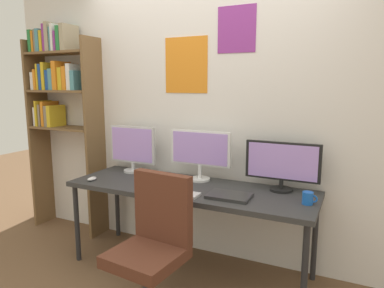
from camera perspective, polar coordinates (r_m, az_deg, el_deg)
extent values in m
cube|color=silver|center=(3.18, 2.89, 4.75)|extent=(4.46, 0.10, 2.60)
cube|color=orange|center=(3.21, -0.98, 12.78)|extent=(0.42, 0.01, 0.50)
cube|color=#8C338C|center=(3.06, 7.31, 18.15)|extent=(0.33, 0.01, 0.38)
cube|color=#333333|center=(2.92, -0.43, -7.34)|extent=(2.06, 0.68, 0.04)
cylinder|color=#262628|center=(3.36, -18.33, -12.21)|extent=(0.04, 0.04, 0.70)
cylinder|color=#262628|center=(2.54, 17.94, -19.60)|extent=(0.04, 0.04, 0.70)
cylinder|color=#262628|center=(3.76, -12.14, -9.49)|extent=(0.04, 0.04, 0.70)
cylinder|color=#262628|center=(3.06, 19.47, -14.46)|extent=(0.04, 0.04, 0.70)
cube|color=brown|center=(4.25, -23.73, 1.37)|extent=(0.03, 0.28, 2.04)
cube|color=brown|center=(3.68, -15.55, 0.66)|extent=(0.03, 0.28, 2.04)
cube|color=brown|center=(3.94, -20.02, 2.50)|extent=(0.76, 0.28, 0.02)
cube|color=brown|center=(3.92, -20.35, 8.12)|extent=(0.76, 0.28, 0.02)
cube|color=brown|center=(3.93, -20.69, 13.76)|extent=(0.76, 0.28, 0.02)
cube|color=white|center=(4.18, -23.31, 4.24)|extent=(0.03, 0.22, 0.20)
cube|color=gold|center=(4.14, -23.12, 4.69)|extent=(0.03, 0.22, 0.27)
cube|color=gray|center=(4.12, -22.68, 4.43)|extent=(0.03, 0.22, 0.23)
cube|color=orange|center=(4.09, -22.23, 4.65)|extent=(0.04, 0.22, 0.26)
cube|color=gray|center=(4.05, -21.75, 4.32)|extent=(0.05, 0.22, 0.22)
cube|color=gold|center=(4.01, -21.34, 4.33)|extent=(0.05, 0.22, 0.23)
cube|color=white|center=(4.16, -23.60, 9.41)|extent=(0.05, 0.22, 0.18)
cube|color=orange|center=(4.12, -23.31, 9.64)|extent=(0.03, 0.22, 0.21)
cube|color=gold|center=(4.10, -22.93, 10.06)|extent=(0.03, 0.22, 0.27)
cube|color=#1E4799|center=(4.07, -22.57, 10.07)|extent=(0.04, 0.22, 0.27)
cube|color=gold|center=(4.04, -22.14, 10.22)|extent=(0.04, 0.22, 0.28)
cube|color=#1E4799|center=(4.00, -21.54, 9.70)|extent=(0.05, 0.22, 0.20)
cube|color=teal|center=(3.96, -21.10, 9.83)|extent=(0.05, 0.22, 0.22)
cube|color=orange|center=(3.91, -20.57, 10.42)|extent=(0.05, 0.22, 0.29)
cube|color=gold|center=(3.88, -19.75, 10.00)|extent=(0.05, 0.22, 0.23)
cube|color=orange|center=(3.83, -19.14, 10.11)|extent=(0.05, 0.22, 0.24)
cube|color=white|center=(3.79, -18.50, 10.35)|extent=(0.05, 0.22, 0.26)
cube|color=teal|center=(3.75, -17.92, 9.87)|extent=(0.05, 0.22, 0.19)
cube|color=#287F3D|center=(4.19, -23.97, 15.01)|extent=(0.04, 0.22, 0.23)
cube|color=orange|center=(4.16, -23.58, 14.99)|extent=(0.03, 0.22, 0.22)
cube|color=gray|center=(4.13, -23.24, 15.14)|extent=(0.03, 0.22, 0.23)
cube|color=teal|center=(4.10, -22.93, 15.23)|extent=(0.05, 0.22, 0.23)
cube|color=gold|center=(4.06, -22.43, 15.17)|extent=(0.04, 0.22, 0.21)
cube|color=#8C338C|center=(4.04, -22.00, 15.68)|extent=(0.04, 0.22, 0.27)
cube|color=tan|center=(3.99, -21.65, 15.89)|extent=(0.05, 0.22, 0.29)
cube|color=teal|center=(3.97, -21.09, 15.59)|extent=(0.03, 0.22, 0.24)
cube|color=white|center=(3.94, -20.88, 15.87)|extent=(0.03, 0.22, 0.27)
cube|color=#8C338C|center=(3.90, -20.45, 15.40)|extent=(0.02, 0.22, 0.19)
cube|color=#287F3D|center=(3.88, -20.03, 15.82)|extent=(0.04, 0.22, 0.24)
cube|color=tan|center=(3.84, -19.43, 16.06)|extent=(0.05, 0.22, 0.26)
cylinder|color=#2D2D33|center=(2.51, -7.40, -22.30)|extent=(0.06, 0.06, 0.38)
cube|color=#592D1E|center=(2.40, -7.52, -17.84)|extent=(0.48, 0.48, 0.08)
cube|color=#592D1E|center=(2.42, -4.80, -10.25)|extent=(0.44, 0.12, 0.48)
cylinder|color=silver|center=(3.43, -9.62, -4.32)|extent=(0.18, 0.18, 0.02)
cylinder|color=silver|center=(3.42, -9.64, -3.58)|extent=(0.03, 0.03, 0.07)
cube|color=silver|center=(3.38, -9.69, -0.07)|extent=(0.49, 0.03, 0.35)
cube|color=#B28CE5|center=(3.37, -9.86, -0.12)|extent=(0.45, 0.01, 0.32)
cylinder|color=silver|center=(3.09, 1.29, -5.77)|extent=(0.18, 0.18, 0.02)
cylinder|color=silver|center=(3.07, 1.29, -4.53)|extent=(0.03, 0.03, 0.12)
cube|color=silver|center=(3.03, 1.35, -0.66)|extent=(0.56, 0.03, 0.30)
cube|color=#B28CE5|center=(3.02, 1.21, -0.71)|extent=(0.51, 0.01, 0.27)
cylinder|color=black|center=(2.88, 14.37, -7.22)|extent=(0.18, 0.18, 0.02)
cylinder|color=black|center=(2.87, 14.41, -6.38)|extent=(0.03, 0.03, 0.07)
cube|color=black|center=(2.83, 14.59, -2.73)|extent=(0.58, 0.03, 0.30)
cube|color=#B28CE5|center=(2.81, 14.52, -2.80)|extent=(0.54, 0.01, 0.27)
cube|color=silver|center=(2.71, -2.58, -8.01)|extent=(0.37, 0.13, 0.02)
ellipsoid|color=silver|center=(3.20, -16.07, -5.50)|extent=(0.06, 0.10, 0.03)
cube|color=#2D2D2D|center=(2.65, 6.11, -8.44)|extent=(0.33, 0.23, 0.02)
cylinder|color=blue|center=(2.61, 18.41, -8.40)|extent=(0.08, 0.08, 0.09)
torus|color=blue|center=(2.61, 19.29, -8.48)|extent=(0.06, 0.01, 0.06)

